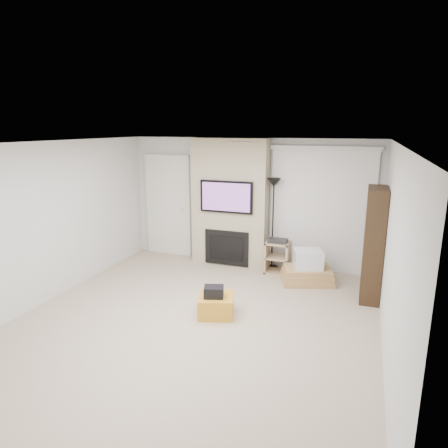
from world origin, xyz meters
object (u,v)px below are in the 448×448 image
(ottoman, at_px, (216,305))
(box_stack, at_px, (307,270))
(av_stand, at_px, (277,255))
(floor_lamp, at_px, (274,198))
(bookshelf, at_px, (373,244))

(ottoman, bearing_deg, box_stack, 58.36)
(av_stand, bearing_deg, floor_lamp, 127.62)
(ottoman, relative_size, bookshelf, 0.28)
(box_stack, bearing_deg, floor_lamp, 147.41)
(floor_lamp, relative_size, av_stand, 2.69)
(box_stack, bearing_deg, av_stand, 154.71)
(ottoman, distance_m, box_stack, 2.06)
(ottoman, height_order, floor_lamp, floor_lamp)
(floor_lamp, distance_m, bookshelf, 2.04)
(floor_lamp, distance_m, av_stand, 1.08)
(ottoman, relative_size, floor_lamp, 0.28)
(ottoman, xyz_separation_m, bookshelf, (2.13, 1.43, 0.75))
(av_stand, bearing_deg, bookshelf, -20.01)
(av_stand, distance_m, bookshelf, 1.85)
(ottoman, height_order, box_stack, box_stack)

